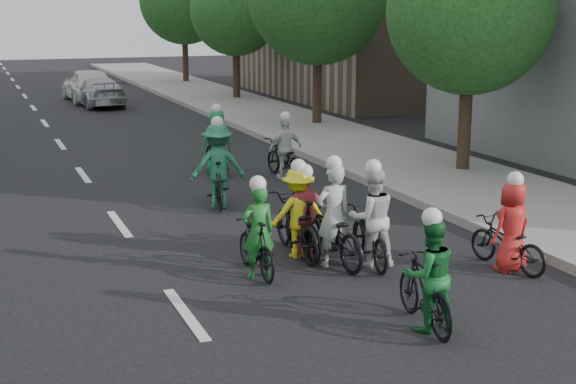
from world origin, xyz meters
TOP-DOWN VIEW (x-y plane):
  - ground at (0.00, 0.00)m, footprint 120.00×120.00m
  - sidewalk_right at (8.00, 10.00)m, footprint 4.00×80.00m
  - curb_right at (6.05, 10.00)m, footprint 0.18×80.00m
  - bldg_se at (16.00, 24.00)m, footprint 10.00×14.00m
  - tree_r_0 at (8.80, 6.60)m, footprint 4.00×4.00m
  - tree_r_2 at (8.80, 24.60)m, footprint 4.00×4.00m
  - tree_r_3 at (8.80, 33.60)m, footprint 4.80×4.80m
  - cyclist_0 at (2.74, 1.27)m, footprint 0.83×1.97m
  - cyclist_1 at (2.74, -1.63)m, footprint 0.77×1.65m
  - cyclist_2 at (2.39, 1.87)m, footprint 0.99×1.94m
  - cyclist_3 at (2.49, 1.82)m, footprint 0.85×1.66m
  - cyclist_4 at (5.20, -0.04)m, footprint 0.80×1.64m
  - cyclist_5 at (1.43, 1.15)m, footprint 0.53×1.50m
  - cyclist_6 at (3.30, 1.00)m, footprint 0.87×1.79m
  - cyclist_7 at (2.16, 5.61)m, footprint 1.23×1.73m
  - cyclist_8 at (4.52, 7.83)m, footprint 0.90×1.84m
  - cyclist_9 at (3.14, 8.95)m, footprint 0.80×1.69m
  - follow_car_lead at (2.65, 24.59)m, footprint 2.00×4.21m
  - follow_car_trail at (2.52, 26.58)m, footprint 2.01×4.51m

SIDE VIEW (x-z plane):
  - ground at x=0.00m, z-range 0.00..0.00m
  - sidewalk_right at x=8.00m, z-range 0.00..0.15m
  - curb_right at x=6.05m, z-range 0.00..0.18m
  - cyclist_4 at x=5.20m, z-range -0.25..1.34m
  - cyclist_5 at x=1.43m, z-range -0.24..1.35m
  - cyclist_8 at x=4.52m, z-range -0.25..1.38m
  - cyclist_3 at x=2.49m, z-range -0.20..1.37m
  - cyclist_0 at x=2.74m, z-range -0.31..1.48m
  - follow_car_lead at x=2.65m, z-range 0.00..1.19m
  - cyclist_2 at x=2.39m, z-range -0.22..1.43m
  - cyclist_1 at x=2.74m, z-range -0.20..1.41m
  - cyclist_6 at x=3.30m, z-range -0.26..1.48m
  - cyclist_9 at x=3.14m, z-range -0.23..1.53m
  - cyclist_7 at x=2.16m, z-range -0.21..1.69m
  - follow_car_trail at x=2.52m, z-range 0.00..1.50m
  - tree_r_0 at x=8.80m, z-range 0.98..6.95m
  - tree_r_2 at x=8.80m, z-range 0.98..6.95m
  - bldg_se at x=16.00m, z-range 0.00..8.00m
  - tree_r_3 at x=8.80m, z-range 1.05..7.98m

